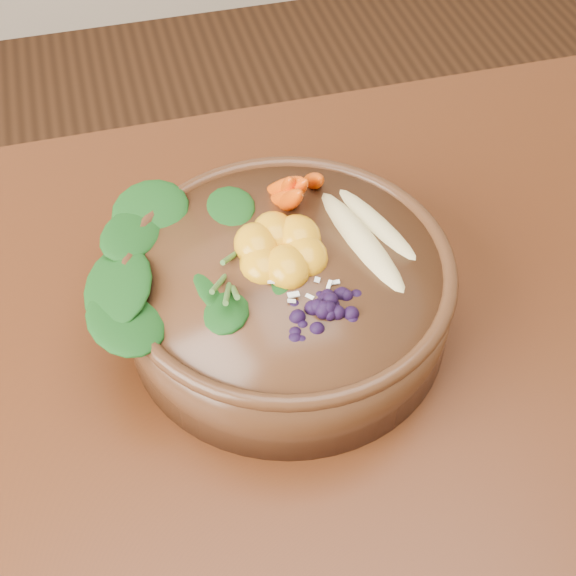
% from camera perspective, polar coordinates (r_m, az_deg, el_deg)
% --- Properties ---
extents(dining_table, '(1.60, 0.90, 0.75)m').
position_cam_1_polar(dining_table, '(0.80, 15.50, -10.48)').
color(dining_table, '#331C0C').
rests_on(dining_table, ground).
extents(stoneware_bowl, '(0.34, 0.34, 0.08)m').
position_cam_1_polar(stoneware_bowl, '(0.70, -0.00, -0.54)').
color(stoneware_bowl, '#512D16').
rests_on(stoneware_bowl, dining_table).
extents(kale_heap, '(0.22, 0.20, 0.04)m').
position_cam_1_polar(kale_heap, '(0.68, -5.56, 4.76)').
color(kale_heap, '#164E14').
rests_on(kale_heap, stoneware_bowl).
extents(carrot_cluster, '(0.07, 0.07, 0.08)m').
position_cam_1_polar(carrot_cluster, '(0.71, 0.82, 9.09)').
color(carrot_cluster, '#E93D00').
rests_on(carrot_cluster, stoneware_bowl).
extents(banana_halves, '(0.08, 0.16, 0.03)m').
position_cam_1_polar(banana_halves, '(0.70, 5.85, 4.81)').
color(banana_halves, '#E0CC84').
rests_on(banana_halves, stoneware_bowl).
extents(mandarin_cluster, '(0.10, 0.11, 0.03)m').
position_cam_1_polar(mandarin_cluster, '(0.67, -0.54, 3.52)').
color(mandarin_cluster, orange).
rests_on(mandarin_cluster, stoneware_bowl).
extents(blueberry_pile, '(0.15, 0.12, 0.04)m').
position_cam_1_polar(blueberry_pile, '(0.63, 2.71, -0.58)').
color(blueberry_pile, black).
rests_on(blueberry_pile, stoneware_bowl).
extents(coconut_flakes, '(0.10, 0.09, 0.01)m').
position_cam_1_polar(coconut_flakes, '(0.66, 0.93, 0.78)').
color(coconut_flakes, white).
rests_on(coconut_flakes, stoneware_bowl).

